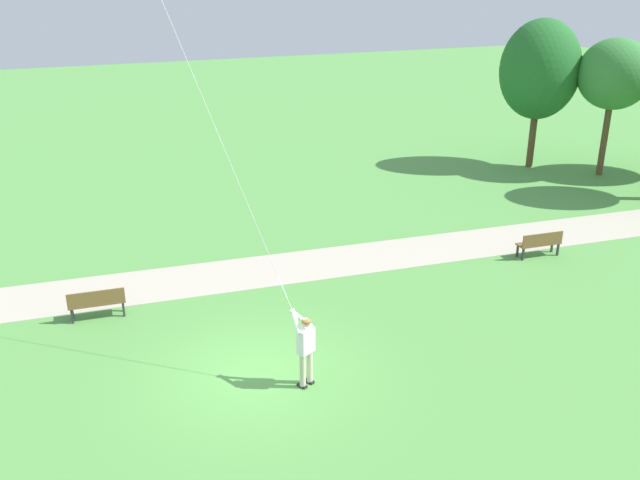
# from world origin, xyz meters

# --- Properties ---
(ground_plane) EXTENTS (120.00, 120.00, 0.00)m
(ground_plane) POSITION_xyz_m (0.00, 0.00, 0.00)
(ground_plane) COLOR #569947
(walkway_path) EXTENTS (5.08, 32.09, 0.02)m
(walkway_path) POSITION_xyz_m (-5.52, 2.00, 0.01)
(walkway_path) COLOR #B7AD99
(walkway_path) RESTS_ON ground
(person_kite_flyer) EXTENTS (0.63, 0.51, 1.83)m
(person_kite_flyer) POSITION_xyz_m (0.90, 0.93, 1.05)
(person_kite_flyer) COLOR #232328
(person_kite_flyer) RESTS_ON ground
(park_bench_near_walkway) EXTENTS (0.56, 1.53, 0.88)m
(park_bench_near_walkway) POSITION_xyz_m (-4.27, -3.12, 0.51)
(park_bench_near_walkway) COLOR brown
(park_bench_near_walkway) RESTS_ON ground
(park_bench_far_walkway) EXTENTS (0.56, 1.53, 0.88)m
(park_bench_far_walkway) POSITION_xyz_m (-3.09, 10.83, 0.51)
(park_bench_far_walkway) COLOR brown
(park_bench_far_walkway) RESTS_ON ground
(tree_lakeside_far) EXTENTS (3.34, 3.05, 6.17)m
(tree_lakeside_far) POSITION_xyz_m (-9.92, 19.93, 4.58)
(tree_lakeside_far) COLOR brown
(tree_lakeside_far) RESTS_ON ground
(tree_lakeside_near) EXTENTS (3.53, 3.75, 6.90)m
(tree_lakeside_near) POSITION_xyz_m (-12.28, 17.79, 4.61)
(tree_lakeside_near) COLOR brown
(tree_lakeside_near) RESTS_ON ground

